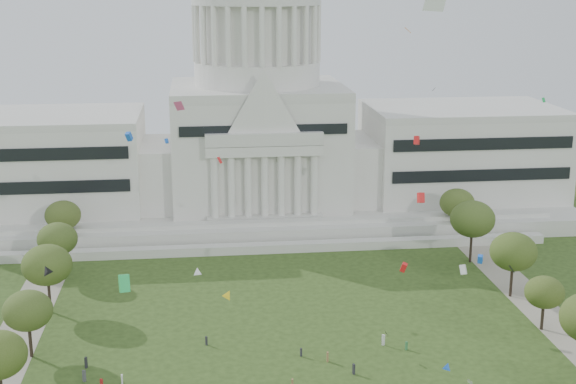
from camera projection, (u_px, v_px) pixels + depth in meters
name	position (u px, v px, depth m)	size (l,w,h in m)	color
capitol	(258.00, 131.00, 208.46)	(160.00, 64.50, 91.30)	beige
path_left	(2.00, 369.00, 128.61)	(8.00, 160.00, 0.04)	gray
path_right	(572.00, 339.00, 139.22)	(8.00, 160.00, 0.04)	gray
row_tree_l_3	(28.00, 311.00, 130.70)	(8.12, 8.12, 11.55)	black
row_tree_r_3	(545.00, 292.00, 141.31)	(7.01, 7.01, 9.98)	black
row_tree_l_4	(47.00, 265.00, 148.16)	(9.29, 9.29, 13.21)	black
row_tree_r_4	(513.00, 252.00, 155.72)	(9.19, 9.19, 13.06)	black
row_tree_l_5	(57.00, 239.00, 166.14)	(8.33, 8.33, 11.85)	black
row_tree_r_5	(473.00, 219.00, 174.77)	(9.82, 9.82, 13.96)	black
row_tree_l_6	(63.00, 215.00, 183.40)	(8.19, 8.19, 11.64)	black
row_tree_r_6	(457.00, 203.00, 192.63)	(8.42, 8.42, 11.97)	black
kite_swarm	(367.00, 214.00, 107.46)	(77.96, 98.12, 64.60)	green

